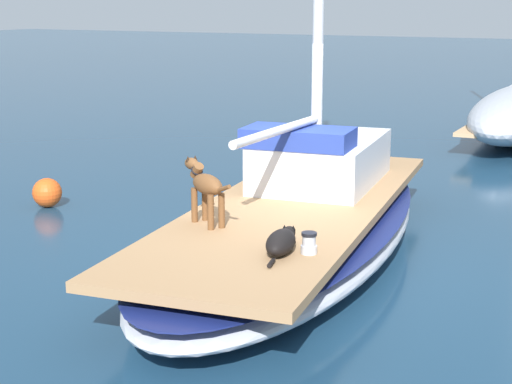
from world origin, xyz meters
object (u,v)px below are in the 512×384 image
dog_black (282,242)px  deck_winch (309,244)px  mooring_buoy (47,193)px  dog_brown (205,186)px  sailboat_main (294,229)px

dog_black → deck_winch: dog_black is taller
mooring_buoy → dog_black: bearing=-24.3°
dog_brown → deck_winch: 1.52m
sailboat_main → dog_brown: (-0.47, -1.27, 0.75)m
dog_brown → mooring_buoy: (-3.81, 1.71, -0.86)m
dog_black → deck_winch: 0.27m
sailboat_main → deck_winch: bearing=-61.2°
dog_black → mooring_buoy: 5.48m
dog_black → dog_brown: size_ratio=1.11×
dog_black → dog_brown: (-1.17, 0.53, 0.32)m
sailboat_main → mooring_buoy: (-4.28, 0.45, -0.12)m
sailboat_main → dog_black: 1.98m
dog_black → dog_brown: 1.32m
dog_black → sailboat_main: bearing=111.1°
deck_winch → dog_brown: bearing=162.5°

